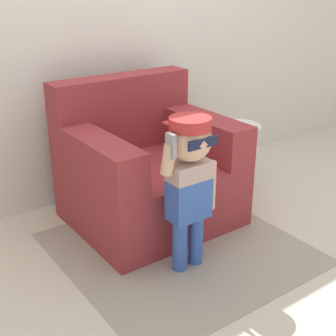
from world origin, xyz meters
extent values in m
plane|color=beige|center=(0.00, 0.00, 0.00)|extent=(10.00, 10.00, 0.00)
cube|color=silver|center=(0.00, 0.66, 1.30)|extent=(10.00, 0.05, 2.60)
cube|color=maroon|center=(-0.13, 0.01, 0.22)|extent=(1.03, 0.92, 0.43)
cube|color=maroon|center=(-0.13, 0.37, 0.70)|extent=(1.03, 0.20, 0.53)
cube|color=maroon|center=(-0.54, -0.09, 0.57)|extent=(0.21, 0.73, 0.27)
cube|color=maroon|center=(0.28, -0.09, 0.57)|extent=(0.21, 0.73, 0.27)
cylinder|color=#3356AD|center=(-0.33, -0.59, 0.16)|extent=(0.09, 0.09, 0.32)
cylinder|color=#3356AD|center=(-0.21, -0.59, 0.16)|extent=(0.09, 0.09, 0.32)
cube|color=#3356AD|center=(-0.27, -0.59, 0.44)|extent=(0.24, 0.14, 0.24)
cube|color=#B29993|center=(-0.27, -0.59, 0.61)|extent=(0.24, 0.14, 0.10)
sphere|color=tan|center=(-0.27, -0.59, 0.79)|extent=(0.24, 0.24, 0.24)
cylinder|color=#B22828|center=(-0.27, -0.59, 0.88)|extent=(0.23, 0.23, 0.07)
cube|color=#B22828|center=(-0.27, -0.48, 0.86)|extent=(0.14, 0.11, 0.01)
cube|color=#0F1433|center=(-0.27, -0.70, 0.80)|extent=(0.19, 0.01, 0.05)
cylinder|color=tan|center=(-0.12, -0.59, 0.48)|extent=(0.07, 0.07, 0.29)
cylinder|color=tan|center=(-0.41, -0.59, 0.71)|extent=(0.10, 0.07, 0.17)
cube|color=gray|center=(-0.41, -0.60, 0.79)|extent=(0.02, 0.07, 0.13)
cylinder|color=white|center=(0.73, 0.06, 0.01)|extent=(0.21, 0.21, 0.02)
cylinder|color=white|center=(0.73, 0.06, 0.25)|extent=(0.06, 0.06, 0.51)
cylinder|color=white|center=(0.73, 0.06, 0.52)|extent=(0.33, 0.33, 0.02)
cube|color=#9E9384|center=(-0.20, -0.40, 0.00)|extent=(1.40, 1.40, 0.01)
camera|label=1|loc=(-1.73, -2.42, 1.60)|focal=50.00mm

